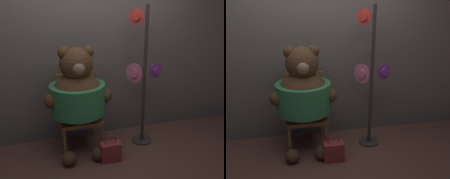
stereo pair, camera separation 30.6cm
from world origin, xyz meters
The scene contains 6 objects.
ground_plane centered at (0.00, 0.00, 0.00)m, with size 14.00×14.00×0.00m, color brown.
wall_back centered at (0.00, 0.72, 1.35)m, with size 8.00×0.10×2.69m.
chair centered at (-0.20, 0.46, 0.50)m, with size 0.52×0.52×0.96m.
teddy_bear centered at (-0.22, 0.28, 0.77)m, with size 0.82×0.73×1.37m.
hat_display_rack centered at (0.64, 0.31, 0.86)m, with size 0.44×0.39×1.83m.
handbag_on_ground centered at (0.10, -0.06, 0.13)m, with size 0.25×0.13×0.35m.
Camera 1 is at (-0.64, -2.58, 1.85)m, focal length 40.00 mm.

